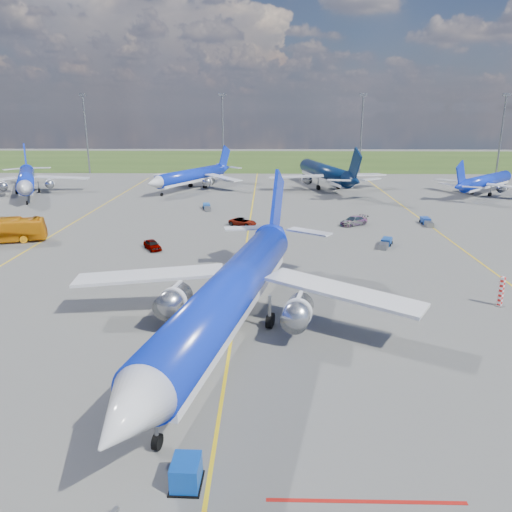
{
  "coord_description": "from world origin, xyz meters",
  "views": [
    {
      "loc": [
        2.96,
        -38.38,
        18.83
      ],
      "look_at": [
        1.84,
        11.26,
        4.0
      ],
      "focal_mm": 35.0,
      "sensor_mm": 36.0,
      "label": 1
    }
  ],
  "objects_px": {
    "baggage_tug_e": "(427,222)",
    "warning_post": "(501,291)",
    "uld_container": "(186,473)",
    "service_car_c": "(354,221)",
    "bg_jet_ne": "(484,194)",
    "service_car_b": "(243,222)",
    "bg_jet_nnw": "(192,189)",
    "bg_jet_n": "(324,188)",
    "bg_jet_nw": "(28,195)",
    "main_airliner": "(231,337)",
    "baggage_tug_c": "(207,207)",
    "baggage_tug_w": "(386,243)",
    "service_car_a": "(152,245)"
  },
  "relations": [
    {
      "from": "baggage_tug_e",
      "to": "warning_post",
      "type": "bearing_deg",
      "value": -92.96
    },
    {
      "from": "uld_container",
      "to": "service_car_c",
      "type": "relative_size",
      "value": 0.35
    },
    {
      "from": "bg_jet_ne",
      "to": "service_car_b",
      "type": "bearing_deg",
      "value": 76.01
    },
    {
      "from": "bg_jet_nnw",
      "to": "baggage_tug_e",
      "type": "relative_size",
      "value": 7.55
    },
    {
      "from": "service_car_c",
      "to": "bg_jet_ne",
      "type": "bearing_deg",
      "value": 96.95
    },
    {
      "from": "service_car_c",
      "to": "uld_container",
      "type": "bearing_deg",
      "value": -52.73
    },
    {
      "from": "bg_jet_n",
      "to": "bg_jet_nw",
      "type": "bearing_deg",
      "value": -3.56
    },
    {
      "from": "warning_post",
      "to": "uld_container",
      "type": "height_order",
      "value": "warning_post"
    },
    {
      "from": "bg_jet_nnw",
      "to": "service_car_b",
      "type": "xyz_separation_m",
      "value": [
        14.04,
        -38.63,
        0.65
      ]
    },
    {
      "from": "main_airliner",
      "to": "baggage_tug_c",
      "type": "height_order",
      "value": "main_airliner"
    },
    {
      "from": "bg_jet_n",
      "to": "service_car_c",
      "type": "height_order",
      "value": "bg_jet_n"
    },
    {
      "from": "bg_jet_nnw",
      "to": "baggage_tug_w",
      "type": "height_order",
      "value": "bg_jet_nnw"
    },
    {
      "from": "bg_jet_nnw",
      "to": "main_airliner",
      "type": "bearing_deg",
      "value": -52.45
    },
    {
      "from": "warning_post",
      "to": "bg_jet_n",
      "type": "bearing_deg",
      "value": 96.84
    },
    {
      "from": "bg_jet_ne",
      "to": "service_car_c",
      "type": "xyz_separation_m",
      "value": [
        -34.84,
        -31.97,
        0.75
      ]
    },
    {
      "from": "warning_post",
      "to": "baggage_tug_c",
      "type": "xyz_separation_m",
      "value": [
        -34.63,
        47.93,
        -1.04
      ]
    },
    {
      "from": "bg_jet_ne",
      "to": "service_car_b",
      "type": "relative_size",
      "value": 6.75
    },
    {
      "from": "warning_post",
      "to": "main_airliner",
      "type": "relative_size",
      "value": 0.07
    },
    {
      "from": "bg_jet_nw",
      "to": "bg_jet_nnw",
      "type": "height_order",
      "value": "bg_jet_nw"
    },
    {
      "from": "baggage_tug_c",
      "to": "baggage_tug_e",
      "type": "xyz_separation_m",
      "value": [
        38.27,
        -12.26,
        0.02
      ]
    },
    {
      "from": "warning_post",
      "to": "service_car_b",
      "type": "distance_m",
      "value": 43.52
    },
    {
      "from": "baggage_tug_c",
      "to": "bg_jet_nnw",
      "type": "bearing_deg",
      "value": 93.48
    },
    {
      "from": "bg_jet_nnw",
      "to": "baggage_tug_w",
      "type": "xyz_separation_m",
      "value": [
        34.79,
        -50.86,
        0.46
      ]
    },
    {
      "from": "bg_jet_nnw",
      "to": "main_airliner",
      "type": "xyz_separation_m",
      "value": [
        15.04,
        -80.42,
        0.0
      ]
    },
    {
      "from": "bg_jet_nnw",
      "to": "bg_jet_n",
      "type": "bearing_deg",
      "value": 31.89
    },
    {
      "from": "bg_jet_n",
      "to": "service_car_b",
      "type": "distance_m",
      "value": 45.14
    },
    {
      "from": "service_car_b",
      "to": "baggage_tug_e",
      "type": "relative_size",
      "value": 1.02
    },
    {
      "from": "bg_jet_nnw",
      "to": "uld_container",
      "type": "distance_m",
      "value": 98.72
    },
    {
      "from": "bg_jet_ne",
      "to": "uld_container",
      "type": "xyz_separation_m",
      "value": [
        -53.34,
        -91.97,
        0.72
      ]
    },
    {
      "from": "bg_jet_n",
      "to": "bg_jet_ne",
      "type": "xyz_separation_m",
      "value": [
        35.25,
        -8.52,
        0.0
      ]
    },
    {
      "from": "baggage_tug_c",
      "to": "service_car_b",
      "type": "bearing_deg",
      "value": -72.4
    },
    {
      "from": "main_airliner",
      "to": "service_car_a",
      "type": "distance_m",
      "value": 30.03
    },
    {
      "from": "uld_container",
      "to": "baggage_tug_e",
      "type": "height_order",
      "value": "uld_container"
    },
    {
      "from": "uld_container",
      "to": "baggage_tug_c",
      "type": "relative_size",
      "value": 0.4
    },
    {
      "from": "warning_post",
      "to": "uld_container",
      "type": "xyz_separation_m",
      "value": [
        -27.14,
        -25.01,
        -0.78
      ]
    },
    {
      "from": "bg_jet_ne",
      "to": "bg_jet_nnw",
      "type": "bearing_deg",
      "value": 39.42
    },
    {
      "from": "baggage_tug_e",
      "to": "bg_jet_ne",
      "type": "bearing_deg",
      "value": 57.09
    },
    {
      "from": "bg_jet_nw",
      "to": "service_car_b",
      "type": "height_order",
      "value": "bg_jet_nw"
    },
    {
      "from": "baggage_tug_w",
      "to": "baggage_tug_e",
      "type": "height_order",
      "value": "baggage_tug_e"
    },
    {
      "from": "bg_jet_nnw",
      "to": "baggage_tug_c",
      "type": "distance_m",
      "value": 25.61
    },
    {
      "from": "bg_jet_nnw",
      "to": "service_car_c",
      "type": "relative_size",
      "value": 6.69
    },
    {
      "from": "baggage_tug_w",
      "to": "baggage_tug_e",
      "type": "relative_size",
      "value": 0.98
    },
    {
      "from": "service_car_b",
      "to": "bg_jet_nw",
      "type": "bearing_deg",
      "value": 88.42
    },
    {
      "from": "warning_post",
      "to": "baggage_tug_c",
      "type": "bearing_deg",
      "value": 125.84
    },
    {
      "from": "main_airliner",
      "to": "uld_container",
      "type": "height_order",
      "value": "main_airliner"
    },
    {
      "from": "bg_jet_nw",
      "to": "service_car_c",
      "type": "xyz_separation_m",
      "value": [
        68.04,
        -28.43,
        0.75
      ]
    },
    {
      "from": "bg_jet_ne",
      "to": "baggage_tug_c",
      "type": "height_order",
      "value": "bg_jet_ne"
    },
    {
      "from": "service_car_a",
      "to": "baggage_tug_e",
      "type": "relative_size",
      "value": 0.86
    },
    {
      "from": "warning_post",
      "to": "baggage_tug_w",
      "type": "bearing_deg",
      "value": 106.05
    },
    {
      "from": "uld_container",
      "to": "service_car_c",
      "type": "distance_m",
      "value": 62.78
    }
  ]
}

